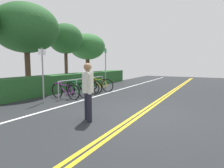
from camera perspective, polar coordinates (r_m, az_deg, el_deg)
name	(u,v)px	position (r m, az deg, el deg)	size (l,w,h in m)	color
ground_plane	(140,115)	(6.36, 8.11, -9.01)	(36.43, 11.08, 0.05)	#232628
centre_line_yellow_inner	(142,114)	(6.33, 8.81, -8.85)	(32.78, 0.10, 0.00)	gold
centre_line_yellow_outer	(137,114)	(6.38, 7.43, -8.70)	(32.78, 0.10, 0.00)	gold
bike_lane_stripe_white	(67,105)	(7.86, -13.23, -5.95)	(32.78, 0.12, 0.00)	white
bike_rack	(84,83)	(10.21, -8.26, 0.38)	(3.82, 0.05, 0.85)	#9EA0A5
bicycle_0	(65,91)	(9.17, -13.61, -2.04)	(0.46, 1.78, 0.74)	black
bicycle_1	(77,89)	(9.68, -10.37, -1.44)	(0.62, 1.75, 0.77)	black
bicycle_2	(83,88)	(10.26, -8.39, -1.07)	(0.59, 1.70, 0.74)	black
bicycle_3	(91,87)	(10.80, -6.32, -0.74)	(0.49, 1.67, 0.71)	black
bicycle_4	(99,85)	(11.34, -3.73, -0.22)	(0.46, 1.84, 0.77)	black
pedestrian	(88,88)	(5.47, -7.10, -1.19)	(0.35, 0.40, 1.64)	#1E1E2D
sign_post_near	(43,70)	(8.40, -19.71, 3.93)	(0.36, 0.06, 2.25)	gray
sign_post_far	(106,65)	(12.53, -1.91, 5.74)	(0.36, 0.10, 2.57)	gray
hedge_backdrop	(73,81)	(12.59, -11.45, 0.84)	(12.77, 1.14, 0.96)	#235626
tree_mid	(26,28)	(11.55, -23.98, 14.69)	(3.42, 3.42, 4.74)	#473323
tree_far_right	(65,39)	(14.33, -13.52, 12.75)	(2.38, 2.38, 4.37)	#473323
tree_extra	(87,47)	(16.54, -7.24, 10.76)	(2.93, 2.93, 4.04)	#473323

